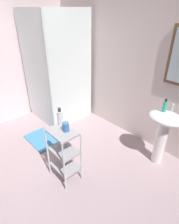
# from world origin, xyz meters

# --- Properties ---
(ground_plane) EXTENTS (4.20, 4.20, 0.02)m
(ground_plane) POSITION_xyz_m (0.00, 0.00, -0.01)
(ground_plane) COLOR #A38D93
(wall_back) EXTENTS (4.20, 0.14, 2.50)m
(wall_back) POSITION_xyz_m (0.01, 1.85, 1.25)
(wall_back) COLOR silver
(wall_back) RESTS_ON ground_plane
(shower_stall) EXTENTS (0.92, 0.92, 2.00)m
(shower_stall) POSITION_xyz_m (-1.20, 1.19, 0.46)
(shower_stall) COLOR white
(shower_stall) RESTS_ON ground_plane
(pedestal_sink) EXTENTS (0.46, 0.37, 0.81)m
(pedestal_sink) POSITION_xyz_m (0.82, 1.52, 0.58)
(pedestal_sink) COLOR white
(pedestal_sink) RESTS_ON ground_plane
(sink_faucet) EXTENTS (0.03, 0.03, 0.10)m
(sink_faucet) POSITION_xyz_m (0.82, 1.64, 0.86)
(sink_faucet) COLOR silver
(sink_faucet) RESTS_ON pedestal_sink
(storage_cart) EXTENTS (0.38, 0.28, 0.74)m
(storage_cart) POSITION_xyz_m (0.14, 0.36, 0.44)
(storage_cart) COLOR silver
(storage_cart) RESTS_ON ground_plane
(hand_soap_bottle) EXTENTS (0.05, 0.05, 0.18)m
(hand_soap_bottle) POSITION_xyz_m (0.76, 1.54, 0.89)
(hand_soap_bottle) COLOR #2DBC99
(hand_soap_bottle) RESTS_ON pedestal_sink
(lotion_bottle_white) EXTENTS (0.07, 0.07, 0.23)m
(lotion_bottle_white) POSITION_xyz_m (0.01, 0.43, 0.84)
(lotion_bottle_white) COLOR white
(lotion_bottle_white) RESTS_ON storage_cart
(rinse_cup) EXTENTS (0.08, 0.08, 0.11)m
(rinse_cup) POSITION_xyz_m (0.17, 0.40, 0.79)
(rinse_cup) COLOR #3870B2
(rinse_cup) RESTS_ON storage_cart
(bath_mat) EXTENTS (0.60, 0.40, 0.02)m
(bath_mat) POSITION_xyz_m (-0.77, 0.52, 0.01)
(bath_mat) COLOR teal
(bath_mat) RESTS_ON ground_plane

